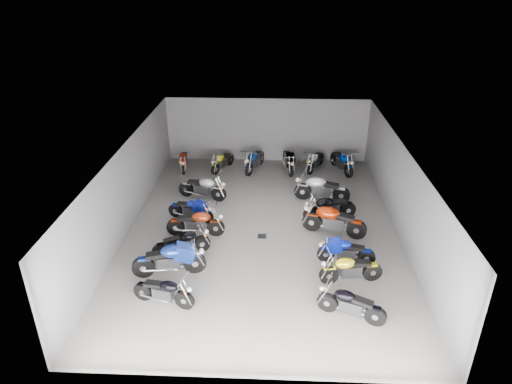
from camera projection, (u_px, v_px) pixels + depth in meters
ground at (262, 229)px, 17.20m from camera, size 14.00×14.00×0.00m
wall_back at (267, 130)px, 22.78m from camera, size 10.00×0.10×3.20m
wall_left at (126, 189)px, 16.69m from camera, size 0.10×14.00×3.20m
wall_right at (402, 194)px, 16.30m from camera, size 0.10×14.00×3.20m
ceiling at (263, 149)px, 15.79m from camera, size 10.00×14.00×0.04m
drain_grate at (262, 236)px, 16.75m from camera, size 0.32×0.32×0.01m
motorcycle_left_a at (164, 291)px, 13.16m from camera, size 1.89×0.62×0.84m
motorcycle_left_b at (170, 260)px, 14.42m from camera, size 2.33×0.64×1.03m
motorcycle_left_c at (182, 243)px, 15.45m from camera, size 1.90×0.90×0.88m
motorcycle_left_d at (196, 223)px, 16.60m from camera, size 2.14×0.42×0.94m
motorcycle_left_e at (191, 210)px, 17.65m from camera, size 1.86×0.71×0.84m
motorcycle_left_f at (203, 188)px, 19.29m from camera, size 2.12×0.72×0.95m
motorcycle_right_a at (351, 304)px, 12.65m from camera, size 1.87×0.86×0.86m
motorcycle_right_b at (350, 269)px, 14.11m from camera, size 2.01×0.52×0.89m
motorcycle_right_c at (346, 251)px, 15.03m from camera, size 1.92×0.43×0.84m
motorcycle_right_d at (333, 221)px, 16.64m from camera, size 2.33×0.87×1.05m
motorcycle_right_e at (329, 208)px, 17.64m from camera, size 2.12×0.77×0.96m
motorcycle_right_f at (321, 189)px, 19.09m from camera, size 2.33×0.64×1.03m
motorcycle_back_a at (184, 161)px, 22.18m from camera, size 0.44×1.92×0.84m
motorcycle_back_b at (222, 161)px, 22.09m from camera, size 0.92×1.82×0.86m
motorcycle_back_c at (255, 160)px, 22.05m from camera, size 0.86×2.14×0.97m
motorcycle_back_d at (288, 161)px, 22.01m from camera, size 0.54×2.17×0.96m
motorcycle_back_e at (315, 161)px, 22.14m from camera, size 0.94×1.83×0.86m
motorcycle_back_f at (342, 162)px, 21.89m from camera, size 0.85×2.12×0.97m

